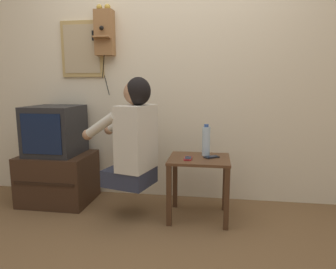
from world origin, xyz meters
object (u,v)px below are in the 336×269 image
(wall_phone_antique, at_px, (104,32))
(cell_phone_held, at_px, (188,158))
(television, at_px, (55,130))
(person, at_px, (133,136))
(framed_picture, at_px, (82,49))
(water_bottle, at_px, (206,141))
(cell_phone_spare, at_px, (211,157))

(wall_phone_antique, bearing_deg, cell_phone_held, -28.44)
(television, bearing_deg, person, -16.61)
(wall_phone_antique, bearing_deg, person, -50.69)
(person, distance_m, framed_picture, 1.13)
(water_bottle, bearing_deg, cell_phone_held, -132.84)
(framed_picture, distance_m, water_bottle, 1.52)
(cell_phone_held, bearing_deg, wall_phone_antique, 152.29)
(wall_phone_antique, height_order, framed_picture, wall_phone_antique)
(television, relative_size, framed_picture, 0.88)
(water_bottle, bearing_deg, framed_picture, 164.07)
(wall_phone_antique, xyz_separation_m, water_bottle, (0.98, -0.31, -0.96))
(television, xyz_separation_m, water_bottle, (1.41, -0.07, -0.05))
(wall_phone_antique, xyz_separation_m, framed_picture, (-0.25, 0.04, -0.15))
(television, distance_m, wall_phone_antique, 1.03)
(television, distance_m, water_bottle, 1.41)
(wall_phone_antique, distance_m, cell_phone_spare, 1.54)
(person, relative_size, cell_phone_held, 7.14)
(wall_phone_antique, bearing_deg, framed_picture, 170.06)
(person, xyz_separation_m, cell_phone_spare, (0.63, 0.10, -0.17))
(cell_phone_spare, relative_size, water_bottle, 0.51)
(person, height_order, cell_phone_spare, person)
(framed_picture, bearing_deg, television, -122.53)
(person, distance_m, water_bottle, 0.61)
(framed_picture, bearing_deg, cell_phone_spare, -18.41)
(person, relative_size, wall_phone_antique, 1.06)
(framed_picture, bearing_deg, cell_phone_held, -24.61)
(cell_phone_held, bearing_deg, water_bottle, 47.89)
(framed_picture, relative_size, water_bottle, 2.00)
(television, height_order, framed_picture, framed_picture)
(person, height_order, cell_phone_held, person)
(person, height_order, framed_picture, framed_picture)
(person, relative_size, water_bottle, 3.33)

